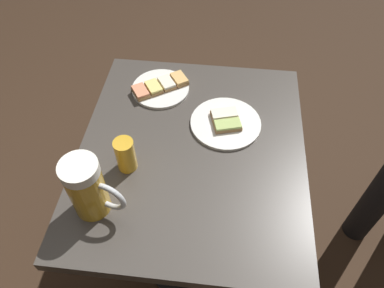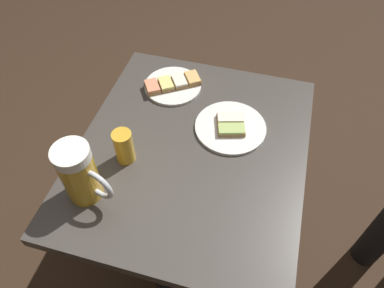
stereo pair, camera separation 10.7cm
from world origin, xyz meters
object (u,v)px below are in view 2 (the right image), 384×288
at_px(plate_far, 230,127).
at_px(beer_glass_small, 124,146).
at_px(beer_mug, 80,174).
at_px(plate_near, 173,85).

relative_size(plate_far, beer_glass_small, 2.11).
relative_size(beer_mug, beer_glass_small, 1.74).
xyz_separation_m(plate_far, beer_mug, (-0.33, -0.33, 0.08)).
distance_m(plate_near, plate_far, 0.27).
bearing_deg(plate_far, beer_mug, -134.24).
relative_size(plate_near, beer_glass_small, 1.86).
distance_m(plate_far, beer_mug, 0.47).
bearing_deg(plate_near, beer_mug, -101.44).
xyz_separation_m(plate_near, beer_mug, (-0.10, -0.47, 0.08)).
bearing_deg(plate_near, plate_far, -30.50).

